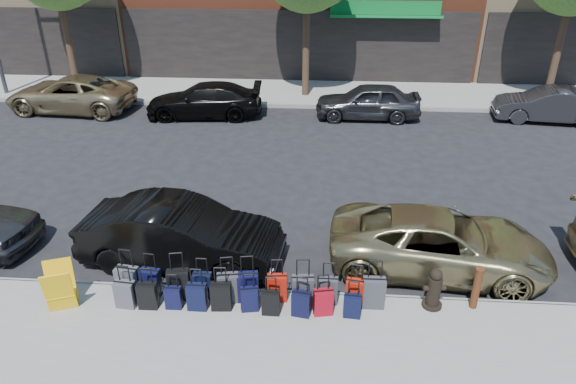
# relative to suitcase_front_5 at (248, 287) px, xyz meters

# --- Properties ---
(ground) EXTENTS (120.00, 120.00, 0.00)m
(ground) POSITION_rel_suitcase_front_5_xyz_m (0.06, 4.79, -0.47)
(ground) COLOR black
(ground) RESTS_ON ground
(sidewalk_near) EXTENTS (60.00, 4.00, 0.15)m
(sidewalk_near) POSITION_rel_suitcase_front_5_xyz_m (0.06, -1.71, -0.39)
(sidewalk_near) COLOR gray
(sidewalk_near) RESTS_ON ground
(sidewalk_far) EXTENTS (60.00, 4.00, 0.15)m
(sidewalk_far) POSITION_rel_suitcase_front_5_xyz_m (0.06, 14.79, -0.39)
(sidewalk_far) COLOR gray
(sidewalk_far) RESTS_ON ground
(curb_near) EXTENTS (60.00, 0.08, 0.15)m
(curb_near) POSITION_rel_suitcase_front_5_xyz_m (0.06, 0.31, -0.39)
(curb_near) COLOR gray
(curb_near) RESTS_ON ground
(curb_far) EXTENTS (60.00, 0.08, 0.15)m
(curb_far) POSITION_rel_suitcase_front_5_xyz_m (0.06, 12.77, -0.39)
(curb_far) COLOR gray
(curb_far) RESTS_ON ground
(suitcase_front_0) EXTENTS (0.47, 0.30, 1.07)m
(suitcase_front_0) POSITION_rel_suitcase_front_5_xyz_m (-2.43, -0.04, 0.02)
(suitcase_front_0) COLOR #3E3F43
(suitcase_front_0) RESTS_ON sidewalk_near
(suitcase_front_1) EXTENTS (0.42, 0.26, 0.95)m
(suitcase_front_1) POSITION_rel_suitcase_front_5_xyz_m (-1.98, 0.04, -0.02)
(suitcase_front_1) COLOR black
(suitcase_front_1) RESTS_ON sidewalk_near
(suitcase_front_2) EXTENTS (0.47, 0.32, 1.05)m
(suitcase_front_2) POSITION_rel_suitcase_front_5_xyz_m (-1.39, -0.05, 0.01)
(suitcase_front_2) COLOR black
(suitcase_front_2) RESTS_ON sidewalk_near
(suitcase_front_3) EXTENTS (0.37, 0.21, 0.90)m
(suitcase_front_3) POSITION_rel_suitcase_front_5_xyz_m (-0.92, 0.03, -0.03)
(suitcase_front_3) COLOR black
(suitcase_front_3) RESTS_ON sidewalk_near
(suitcase_front_4) EXTENTS (0.45, 0.30, 1.01)m
(suitcase_front_4) POSITION_rel_suitcase_front_5_xyz_m (-0.39, -0.06, 0.00)
(suitcase_front_4) COLOR #333338
(suitcase_front_4) RESTS_ON sidewalk_near
(suitcase_front_5) EXTENTS (0.45, 0.29, 1.01)m
(suitcase_front_5) POSITION_rel_suitcase_front_5_xyz_m (0.00, 0.00, 0.00)
(suitcase_front_5) COLOR black
(suitcase_front_5) RESTS_ON sidewalk_near
(suitcase_front_6) EXTENTS (0.40, 0.25, 0.93)m
(suitcase_front_6) POSITION_rel_suitcase_front_5_xyz_m (0.58, 0.04, -0.02)
(suitcase_front_6) COLOR #A3160A
(suitcase_front_6) RESTS_ON sidewalk_near
(suitcase_front_7) EXTENTS (0.44, 0.27, 1.02)m
(suitcase_front_7) POSITION_rel_suitcase_front_5_xyz_m (1.10, -0.05, 0.00)
(suitcase_front_7) COLOR #36353A
(suitcase_front_7) RESTS_ON sidewalk_near
(suitcase_front_8) EXTENTS (0.38, 0.21, 0.92)m
(suitcase_front_8) POSITION_rel_suitcase_front_5_xyz_m (1.60, 0.03, -0.03)
(suitcase_front_8) COLOR #333438
(suitcase_front_8) RESTS_ON sidewalk_near
(suitcase_front_9) EXTENTS (0.40, 0.27, 0.90)m
(suitcase_front_9) POSITION_rel_suitcase_front_5_xyz_m (2.13, 0.02, -0.03)
(suitcase_front_9) COLOR #AC190B
(suitcase_front_9) RESTS_ON sidewalk_near
(suitcase_front_10) EXTENTS (0.44, 0.25, 1.04)m
(suitcase_front_10) POSITION_rel_suitcase_front_5_xyz_m (2.49, -0.02, 0.01)
(suitcase_front_10) COLOR #36363B
(suitcase_front_10) RESTS_ON sidewalk_near
(suitcase_back_0) EXTENTS (0.41, 0.26, 0.92)m
(suitcase_back_0) POSITION_rel_suitcase_front_5_xyz_m (-2.37, -0.37, -0.03)
(suitcase_back_0) COLOR #434248
(suitcase_back_0) RESTS_ON sidewalk_near
(suitcase_back_1) EXTENTS (0.38, 0.22, 0.89)m
(suitcase_back_1) POSITION_rel_suitcase_front_5_xyz_m (-1.92, -0.37, -0.04)
(suitcase_back_1) COLOR black
(suitcase_back_1) RESTS_ON sidewalk_near
(suitcase_back_2) EXTENTS (0.32, 0.19, 0.76)m
(suitcase_back_2) POSITION_rel_suitcase_front_5_xyz_m (-1.42, -0.34, -0.08)
(suitcase_back_2) COLOR black
(suitcase_back_2) RESTS_ON sidewalk_near
(suitcase_back_3) EXTENTS (0.38, 0.22, 0.90)m
(suitcase_back_3) POSITION_rel_suitcase_front_5_xyz_m (-0.95, -0.34, -0.03)
(suitcase_back_3) COLOR black
(suitcase_back_3) RESTS_ON sidewalk_near
(suitcase_back_4) EXTENTS (0.41, 0.25, 0.93)m
(suitcase_back_4) POSITION_rel_suitcase_front_5_xyz_m (-0.48, -0.30, -0.02)
(suitcase_back_4) COLOR black
(suitcase_back_4) RESTS_ON sidewalk_near
(suitcase_back_5) EXTENTS (0.37, 0.26, 0.81)m
(suitcase_back_5) POSITION_rel_suitcase_front_5_xyz_m (0.07, -0.30, -0.06)
(suitcase_back_5) COLOR black
(suitcase_back_5) RESTS_ON sidewalk_near
(suitcase_back_6) EXTENTS (0.34, 0.20, 0.82)m
(suitcase_back_6) POSITION_rel_suitcase_front_5_xyz_m (0.50, -0.38, -0.06)
(suitcase_back_6) COLOR black
(suitcase_back_6) RESTS_ON sidewalk_near
(suitcase_back_7) EXTENTS (0.39, 0.26, 0.85)m
(suitcase_back_7) POSITION_rel_suitcase_front_5_xyz_m (1.08, -0.38, -0.05)
(suitcase_back_7) COLOR black
(suitcase_back_7) RESTS_ON sidewalk_near
(suitcase_back_8) EXTENTS (0.40, 0.28, 0.87)m
(suitcase_back_8) POSITION_rel_suitcase_front_5_xyz_m (1.50, -0.31, -0.04)
(suitcase_back_8) COLOR maroon
(suitcase_back_8) RESTS_ON sidewalk_near
(suitcase_back_9) EXTENTS (0.35, 0.22, 0.79)m
(suitcase_back_9) POSITION_rel_suitcase_front_5_xyz_m (2.06, -0.35, -0.07)
(suitcase_back_9) COLOR black
(suitcase_back_9) RESTS_ON sidewalk_near
(fire_hydrant) EXTENTS (0.45, 0.40, 0.88)m
(fire_hydrant) POSITION_rel_suitcase_front_5_xyz_m (3.66, 0.06, 0.09)
(fire_hydrant) COLOR black
(fire_hydrant) RESTS_ON sidewalk_near
(bollard) EXTENTS (0.17, 0.17, 0.92)m
(bollard) POSITION_rel_suitcase_front_5_xyz_m (4.46, 0.09, 0.16)
(bollard) COLOR #38190C
(bollard) RESTS_ON sidewalk_near
(display_rack) EXTENTS (0.70, 0.74, 0.95)m
(display_rack) POSITION_rel_suitcase_front_5_xyz_m (-3.60, -0.48, 0.15)
(display_rack) COLOR yellow
(display_rack) RESTS_ON sidewalk_near
(car_near_1) EXTENTS (4.64, 2.01, 1.48)m
(car_near_1) POSITION_rel_suitcase_front_5_xyz_m (-1.68, 1.39, 0.28)
(car_near_1) COLOR black
(car_near_1) RESTS_ON ground
(car_near_2) EXTENTS (5.00, 2.67, 1.34)m
(car_near_2) POSITION_rel_suitcase_front_5_xyz_m (4.04, 1.59, 0.20)
(car_near_2) COLOR #928559
(car_near_2) RESTS_ON ground
(car_far_0) EXTENTS (5.34, 2.75, 1.44)m
(car_far_0) POSITION_rel_suitcase_front_5_xyz_m (-9.01, 11.79, 0.25)
(car_far_0) COLOR #9F8961
(car_far_0) RESTS_ON ground
(car_far_1) EXTENTS (4.72, 2.19, 1.34)m
(car_far_1) POSITION_rel_suitcase_front_5_xyz_m (-3.37, 11.47, 0.20)
(car_far_1) COLOR black
(car_far_1) RESTS_ON ground
(car_far_2) EXTENTS (4.10, 1.66, 1.39)m
(car_far_2) POSITION_rel_suitcase_front_5_xyz_m (3.14, 11.72, 0.23)
(car_far_2) COLOR #343437
(car_far_2) RESTS_ON ground
(car_far_3) EXTENTS (4.17, 1.88, 1.33)m
(car_far_3) POSITION_rel_suitcase_front_5_xyz_m (10.15, 11.83, 0.20)
(car_far_3) COLOR #333235
(car_far_3) RESTS_ON ground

